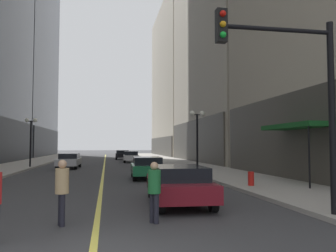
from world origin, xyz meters
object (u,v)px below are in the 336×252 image
Objects in this scene: car_silver at (69,160)px; pedestrian_in_tan_trench at (62,187)px; street_lamp_left_far at (31,131)px; street_lamp_right_mid at (197,128)px; car_maroon at (179,183)px; traffic_light_near_right at (297,83)px; pedestrian_in_green_parka at (154,188)px; car_green at (147,167)px; car_black at (122,154)px; car_white at (131,156)px; fire_hydrant_right at (251,180)px.

pedestrian_in_tan_trench reaches higher than car_silver.
street_lamp_right_mid is at bearing -35.01° from street_lamp_left_far.
car_maroon is 0.83× the size of traffic_light_near_right.
pedestrian_in_green_parka is 24.37m from street_lamp_left_far.
car_silver is 2.84× the size of pedestrian_in_tan_trench.
traffic_light_near_right is at bearing -69.88° from car_silver.
car_green and car_black have the same top height.
pedestrian_in_tan_trench reaches higher than car_black.
car_maroon is at bearing -73.81° from car_silver.
pedestrian_in_green_parka is (-1.18, -11.80, 0.21)m from car_green.
car_black is 2.54× the size of pedestrian_in_green_parka.
traffic_light_near_right is (2.65, -3.15, 3.02)m from car_maroon.
car_silver is 0.84× the size of traffic_light_near_right.
pedestrian_in_tan_trench is at bearing 174.81° from traffic_light_near_right.
car_white is at bearing 100.44° from street_lamp_right_mid.
fire_hydrant_right is (4.20, 3.51, -0.32)m from car_maroon.
car_green is at bearing -149.81° from street_lamp_right_mid.
fire_hydrant_right is (1.55, 6.66, -3.34)m from traffic_light_near_right.
car_maroon is 29.29m from car_white.
car_maroon is 12.14m from street_lamp_right_mid.
street_lamp_left_far is at bearing 108.95° from pedestrian_in_green_parka.
street_lamp_right_mid is (3.96, -26.42, 2.54)m from car_black.
car_maroon is 1.06× the size of street_lamp_right_mid.
traffic_light_near_right is at bearing -77.60° from car_green.
car_maroon and car_white have the same top height.
street_lamp_right_mid is (4.92, 13.98, 2.33)m from pedestrian_in_green_parka.
pedestrian_in_tan_trench is (-3.31, -40.28, 0.25)m from car_black.
pedestrian_in_tan_trench is at bearing -106.80° from car_green.
traffic_light_near_right is at bearing -63.33° from street_lamp_left_far.
traffic_light_near_right is 1.28× the size of street_lamp_right_mid.
car_black is at bearing 73.17° from car_silver.
car_maroon is at bearing -108.16° from street_lamp_right_mid.
street_lamp_left_far is at bearing 114.20° from car_maroon.
pedestrian_in_tan_trench is (-3.57, -2.58, 0.25)m from car_maroon.
car_green is at bearing 127.18° from fire_hydrant_right.
car_maroon is at bearing -89.60° from car_black.
street_lamp_left_far and street_lamp_right_mid have the same top height.
street_lamp_right_mid reaches higher than fire_hydrant_right.
traffic_light_near_right is 7.06× the size of fire_hydrant_right.
street_lamp_right_mid reaches higher than pedestrian_in_green_parka.
pedestrian_in_tan_trench is at bearing -84.50° from car_silver.
car_maroon is 1.06× the size of street_lamp_left_far.
traffic_light_near_right reaches higher than pedestrian_in_green_parka.
car_green is 2.60× the size of pedestrian_in_green_parka.
street_lamp_right_mid is at bearing -41.73° from car_silver.
traffic_light_near_right is at bearing -86.00° from car_white.
street_lamp_left_far is 21.57m from fire_hydrant_right.
car_black is 0.72× the size of traffic_light_near_right.
traffic_light_near_right reaches higher than car_green.
traffic_light_near_right is (2.91, -40.85, 3.02)m from car_black.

